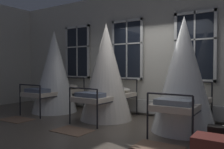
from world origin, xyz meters
name	(u,v)px	position (x,y,z in m)	size (l,w,h in m)	color
ground	(135,127)	(0.00, 0.00, 0.00)	(19.68, 19.68, 0.00)	brown
back_wall_with_windows	(160,51)	(0.00, 1.43, 1.77)	(10.84, 0.10, 3.53)	beige
window_bank	(158,78)	(0.00, 1.31, 1.05)	(6.74, 0.10, 2.64)	black
cot_first	(54,72)	(-2.88, 0.31, 1.18)	(1.33, 1.85, 2.43)	black
cot_second	(106,73)	(-1.00, 0.32, 1.20)	(1.33, 1.85, 2.46)	black
cot_third	(184,75)	(1.00, 0.26, 1.17)	(1.33, 1.85, 2.39)	black
rug_first	(16,120)	(-2.86, -1.00, 0.01)	(0.80, 0.56, 0.01)	brown
rug_second	(72,131)	(-0.95, -1.00, 0.01)	(0.80, 0.56, 0.01)	brown
rug_third	(158,148)	(0.95, -1.00, 0.01)	(0.80, 0.56, 0.01)	brown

